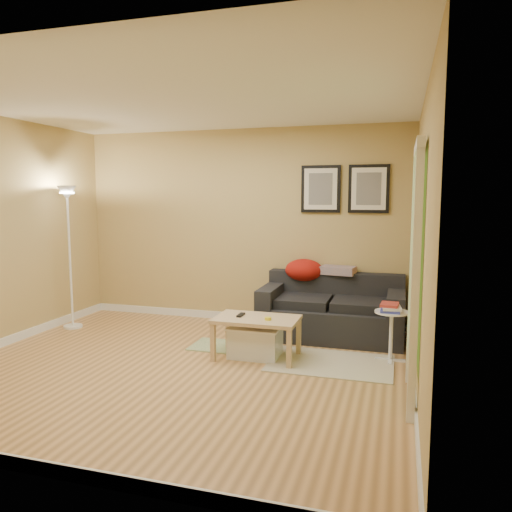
# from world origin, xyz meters

# --- Properties ---
(floor) EXTENTS (4.50, 4.50, 0.00)m
(floor) POSITION_xyz_m (0.00, 0.00, 0.00)
(floor) COLOR tan
(floor) RESTS_ON ground
(ceiling) EXTENTS (4.50, 4.50, 0.00)m
(ceiling) POSITION_xyz_m (0.00, 0.00, 2.60)
(ceiling) COLOR white
(ceiling) RESTS_ON wall_back
(wall_back) EXTENTS (4.50, 0.00, 4.50)m
(wall_back) POSITION_xyz_m (0.00, 2.00, 1.30)
(wall_back) COLOR tan
(wall_back) RESTS_ON ground
(wall_front) EXTENTS (4.50, 0.00, 4.50)m
(wall_front) POSITION_xyz_m (0.00, -2.00, 1.30)
(wall_front) COLOR tan
(wall_front) RESTS_ON ground
(wall_right) EXTENTS (0.00, 4.00, 4.00)m
(wall_right) POSITION_xyz_m (2.25, 0.00, 1.30)
(wall_right) COLOR tan
(wall_right) RESTS_ON ground
(baseboard_back) EXTENTS (4.50, 0.02, 0.10)m
(baseboard_back) POSITION_xyz_m (0.00, 1.99, 0.05)
(baseboard_back) COLOR white
(baseboard_back) RESTS_ON ground
(baseboard_front) EXTENTS (4.50, 0.02, 0.10)m
(baseboard_front) POSITION_xyz_m (0.00, -1.99, 0.05)
(baseboard_front) COLOR white
(baseboard_front) RESTS_ON ground
(baseboard_right) EXTENTS (0.02, 4.00, 0.10)m
(baseboard_right) POSITION_xyz_m (2.24, 0.00, 0.05)
(baseboard_right) COLOR white
(baseboard_right) RESTS_ON ground
(sofa) EXTENTS (1.70, 0.90, 0.75)m
(sofa) POSITION_xyz_m (1.31, 1.53, 0.38)
(sofa) COLOR black
(sofa) RESTS_ON ground
(red_throw) EXTENTS (0.48, 0.36, 0.28)m
(red_throw) POSITION_xyz_m (0.91, 1.81, 0.77)
(red_throw) COLOR #AB1D0F
(red_throw) RESTS_ON sofa
(plaid_throw) EXTENTS (0.45, 0.32, 0.10)m
(plaid_throw) POSITION_xyz_m (1.34, 1.85, 0.78)
(plaid_throw) COLOR tan
(plaid_throw) RESTS_ON sofa
(framed_print_left) EXTENTS (0.50, 0.04, 0.60)m
(framed_print_left) POSITION_xyz_m (1.08, 1.98, 1.80)
(framed_print_left) COLOR black
(framed_print_left) RESTS_ON wall_back
(framed_print_right) EXTENTS (0.50, 0.04, 0.60)m
(framed_print_right) POSITION_xyz_m (1.68, 1.98, 1.80)
(framed_print_right) COLOR black
(framed_print_right) RESTS_ON wall_back
(area_rug) EXTENTS (1.25, 0.85, 0.01)m
(area_rug) POSITION_xyz_m (1.44, 0.56, 0.01)
(area_rug) COLOR beige
(area_rug) RESTS_ON ground
(green_runner) EXTENTS (0.70, 0.50, 0.01)m
(green_runner) POSITION_xyz_m (0.17, 0.78, 0.01)
(green_runner) COLOR #668C4C
(green_runner) RESTS_ON ground
(coffee_table) EXTENTS (1.00, 0.78, 0.44)m
(coffee_table) POSITION_xyz_m (0.66, 0.52, 0.22)
(coffee_table) COLOR tan
(coffee_table) RESTS_ON ground
(remote_control) EXTENTS (0.05, 0.16, 0.02)m
(remote_control) POSITION_xyz_m (0.47, 0.54, 0.45)
(remote_control) COLOR black
(remote_control) RESTS_ON coffee_table
(tape_roll) EXTENTS (0.07, 0.07, 0.03)m
(tape_roll) POSITION_xyz_m (0.80, 0.45, 0.45)
(tape_roll) COLOR yellow
(tape_roll) RESTS_ON coffee_table
(storage_bin) EXTENTS (0.55, 0.40, 0.34)m
(storage_bin) POSITION_xyz_m (0.63, 0.56, 0.17)
(storage_bin) COLOR white
(storage_bin) RESTS_ON ground
(side_table) EXTENTS (0.35, 0.35, 0.53)m
(side_table) POSITION_xyz_m (2.02, 0.82, 0.27)
(side_table) COLOR white
(side_table) RESTS_ON ground
(book_stack) EXTENTS (0.25, 0.30, 0.08)m
(book_stack) POSITION_xyz_m (2.01, 0.81, 0.57)
(book_stack) COLOR #373FA5
(book_stack) RESTS_ON side_table
(floor_lamp) EXTENTS (0.24, 0.24, 1.85)m
(floor_lamp) POSITION_xyz_m (-2.00, 1.01, 0.88)
(floor_lamp) COLOR white
(floor_lamp) RESTS_ON ground
(doorway) EXTENTS (0.12, 1.01, 2.13)m
(doorway) POSITION_xyz_m (2.20, -0.15, 1.02)
(doorway) COLOR white
(doorway) RESTS_ON ground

